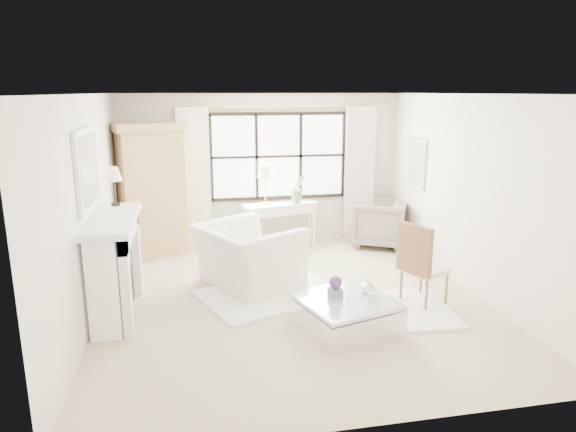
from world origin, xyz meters
name	(u,v)px	position (x,y,z in m)	size (l,w,h in m)	color
floor	(293,300)	(0.00, 0.00, 0.00)	(5.50, 5.50, 0.00)	#C7B994
ceiling	(294,94)	(0.00, 0.00, 2.70)	(5.50, 5.50, 0.00)	white
wall_back	(262,170)	(0.00, 2.75, 1.35)	(5.00, 5.00, 0.00)	beige
wall_front	(366,275)	(0.00, -2.75, 1.35)	(5.00, 5.00, 0.00)	white
wall_left	(88,210)	(-2.50, 0.00, 1.35)	(5.50, 5.50, 0.00)	silver
wall_right	(471,195)	(2.50, 0.00, 1.35)	(5.50, 5.50, 0.00)	white
window_pane	(279,156)	(0.30, 2.73, 1.60)	(2.40, 0.02, 1.50)	white
window_frame	(279,156)	(0.30, 2.72, 1.60)	(2.50, 0.04, 1.50)	black
curtain_rod	(279,107)	(0.30, 2.67, 2.47)	(0.04, 0.04, 3.30)	gold
curtain_left	(195,180)	(-1.20, 2.65, 1.24)	(0.55, 0.10, 2.47)	white
curtain_right	(359,175)	(1.80, 2.65, 1.24)	(0.55, 0.10, 2.47)	beige
fireplace	(113,265)	(-2.27, 0.00, 0.65)	(0.58, 1.66, 1.26)	white
mirror_frame	(87,170)	(-2.47, 0.00, 1.84)	(0.05, 1.15, 0.95)	white
mirror_glass	(89,169)	(-2.44, 0.00, 1.84)	(0.02, 1.00, 0.80)	silver
art_frame	(416,164)	(2.47, 1.70, 1.55)	(0.04, 0.62, 0.82)	silver
art_canvas	(415,164)	(2.45, 1.70, 1.55)	(0.01, 0.52, 0.72)	#B9A68F
mantel_lamp	(113,176)	(-2.27, 0.66, 1.65)	(0.22, 0.22, 0.51)	black
armoire	(152,189)	(-1.92, 2.43, 1.14)	(1.29, 1.02, 2.24)	tan
console_table	(280,225)	(0.27, 2.46, 0.40)	(1.37, 0.77, 0.80)	white
console_lamp	(265,172)	(0.01, 2.48, 1.36)	(0.28, 0.28, 0.69)	gold
orchid_plant	(298,188)	(0.60, 2.45, 1.06)	(0.29, 0.23, 0.52)	#627C52
side_table	(275,253)	(-0.06, 1.06, 0.33)	(0.40, 0.40, 0.51)	white
rug_left	(272,294)	(-0.25, 0.24, 0.02)	(1.85, 1.30, 0.03)	white
rug_right	(383,310)	(1.05, -0.58, 0.02)	(1.71, 1.28, 0.03)	white
club_armchair	(248,256)	(-0.53, 0.65, 0.44)	(1.36, 1.19, 0.88)	white
wingback_chair	(380,223)	(2.05, 2.17, 0.42)	(0.90, 0.92, 0.84)	gray
french_chair	(423,281)	(1.65, -0.43, 0.31)	(0.64, 0.64, 1.08)	#92623D
coffee_table	(346,315)	(0.43, -0.97, 0.18)	(1.24, 1.24, 0.38)	white
planter_box	(335,293)	(0.32, -0.90, 0.44)	(0.15, 0.15, 0.11)	slate
planter_flowers	(336,282)	(0.32, -0.90, 0.57)	(0.15, 0.15, 0.15)	#542968
pillar_candle	(371,298)	(0.68, -1.13, 0.44)	(0.08, 0.08, 0.12)	beige
coffee_vase	(366,285)	(0.73, -0.81, 0.46)	(0.16, 0.16, 0.17)	silver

